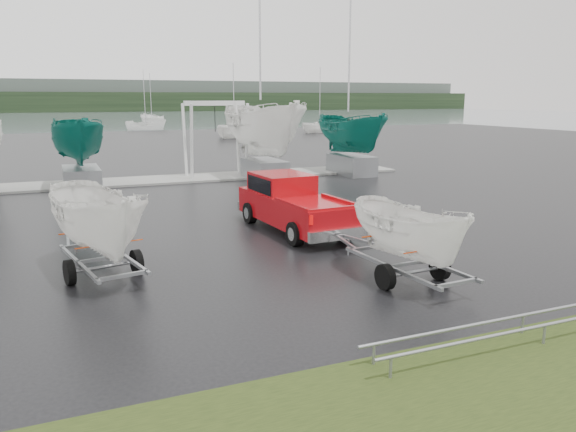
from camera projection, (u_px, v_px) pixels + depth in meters
The scene contains 18 objects.
ground_plane at pixel (192, 240), 17.23m from camera, with size 120.00×120.00×0.00m, color black.
lake at pixel (69, 121), 107.33m from camera, with size 300.00×300.00×0.00m, color slate.
grass_verge at pixel (391, 432), 7.31m from camera, with size 40.00×40.00×0.00m, color black.
dock at pixel (133, 181), 28.93m from camera, with size 30.00×3.00×0.12m, color gray.
treeline at pixel (60, 102), 169.77m from camera, with size 300.00×8.00×6.00m, color black.
far_hill at pixel (59, 95), 176.57m from camera, with size 300.00×6.00×10.00m, color #4C5651.
pickup_truck at pixel (290, 201), 18.50m from camera, with size 2.24×5.47×1.78m.
trailer_hitched at pixel (412, 184), 12.82m from camera, with size 1.81×3.67×4.30m.
trailer_parked at pixel (94, 162), 13.12m from camera, with size 2.08×3.76×5.18m.
boat_hoist at pixel (215, 128), 30.09m from camera, with size 3.30×2.18×4.12m.
keelboat_1 at pixel (77, 112), 25.59m from camera, with size 2.31×3.20×7.25m.
keelboat_2 at pixel (264, 88), 28.64m from camera, with size 2.99×3.20×11.18m.
keelboat_3 at pixel (353, 108), 31.17m from camera, with size 2.35×3.20×10.52m.
mast_rack_2 at pixel (534, 320), 10.12m from camera, with size 7.00×0.56×0.06m.
moored_boat_2 at pixel (235, 137), 62.37m from camera, with size 3.79×3.80×11.54m.
moored_boat_3 at pixel (320, 132), 70.99m from camera, with size 3.16×3.13×11.11m.
moored_boat_5 at pixel (152, 126), 87.71m from camera, with size 3.09×3.15×11.69m.
moored_boat_6 at pixel (146, 130), 76.63m from camera, with size 2.76×2.72×10.80m.
Camera 1 is at (-3.80, -16.53, 4.28)m, focal length 35.00 mm.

